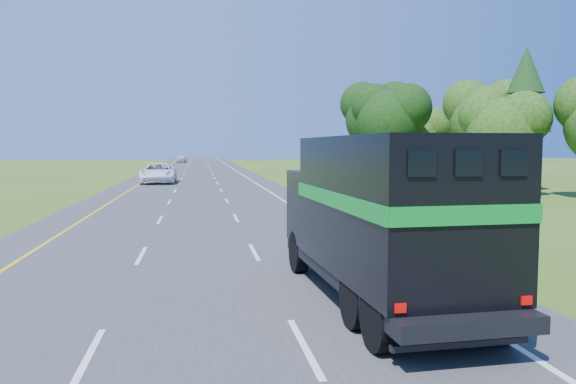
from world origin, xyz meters
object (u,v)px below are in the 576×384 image
Objects in this scene: white_suv at (158,173)px; exit_sign at (488,178)px; far_car at (181,159)px; horse_truck at (381,215)px.

white_suv is 1.82× the size of exit_sign.
white_suv is at bearing -88.08° from far_car.
exit_sign reaches higher than horse_truck.
far_car is (-7.73, 116.55, -1.12)m from horse_truck.
horse_truck is 1.68× the size of far_car.
far_car is at bearing 91.26° from horse_truck.
white_suv is at bearing 97.64° from horse_truck.
exit_sign is at bearing 42.14° from horse_truck.
horse_truck is at bearing -79.92° from white_suv.
white_suv is (-7.81, 43.51, -1.01)m from horse_truck.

